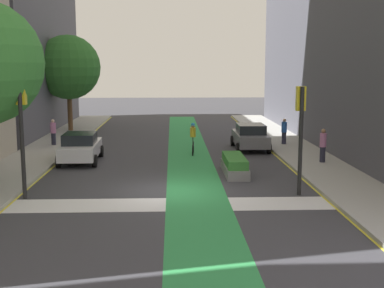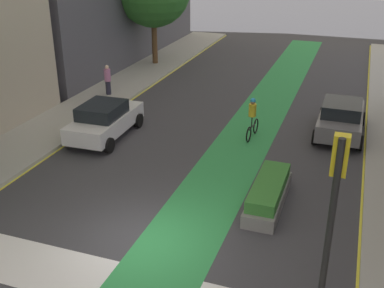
% 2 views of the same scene
% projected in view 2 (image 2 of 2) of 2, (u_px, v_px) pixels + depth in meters
% --- Properties ---
extents(ground_plane, '(120.00, 120.00, 0.00)m').
position_uv_depth(ground_plane, '(143.00, 241.00, 13.85)').
color(ground_plane, '#38383D').
extents(bike_lane_paint, '(2.40, 60.00, 0.01)m').
position_uv_depth(bike_lane_paint, '(176.00, 248.00, 13.53)').
color(bike_lane_paint, '#2D8C47').
rests_on(bike_lane_paint, ground_plane).
extents(crosswalk_band, '(12.00, 1.80, 0.01)m').
position_uv_depth(crosswalk_band, '(110.00, 284.00, 12.12)').
color(crosswalk_band, silver).
rests_on(crosswalk_band, ground_plane).
extents(curb_stripe_right, '(0.16, 60.00, 0.01)m').
position_uv_depth(curb_stripe_right, '(359.00, 287.00, 12.01)').
color(curb_stripe_right, yellow).
rests_on(curb_stripe_right, ground_plane).
extents(traffic_signal_near_right, '(0.35, 0.52, 4.29)m').
position_uv_depth(traffic_signal_near_right, '(335.00, 190.00, 10.50)').
color(traffic_signal_near_right, black).
rests_on(traffic_signal_near_right, ground_plane).
extents(car_white_left_far, '(2.11, 4.24, 1.57)m').
position_uv_depth(car_white_left_far, '(105.00, 120.00, 20.57)').
color(car_white_left_far, silver).
rests_on(car_white_left_far, ground_plane).
extents(car_grey_right_far, '(2.04, 4.21, 1.57)m').
position_uv_depth(car_grey_right_far, '(341.00, 118.00, 20.80)').
color(car_grey_right_far, slate).
rests_on(car_grey_right_far, ground_plane).
extents(cyclist_in_lane, '(0.32, 1.73, 1.86)m').
position_uv_depth(cyclist_in_lane, '(252.00, 117.00, 20.38)').
color(cyclist_in_lane, black).
rests_on(cyclist_in_lane, ground_plane).
extents(pedestrian_sidewalk_left_a, '(0.34, 0.34, 1.61)m').
position_uv_depth(pedestrian_sidewalk_left_a, '(108.00, 80.00, 25.61)').
color(pedestrian_sidewalk_left_a, '#262638').
rests_on(pedestrian_sidewalk_left_a, sidewalk_left).
extents(median_planter, '(1.01, 3.41, 0.85)m').
position_uv_depth(median_planter, '(268.00, 193.00, 15.55)').
color(median_planter, slate).
rests_on(median_planter, ground_plane).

